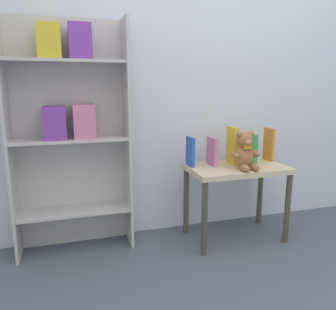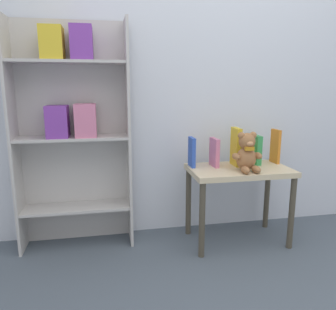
# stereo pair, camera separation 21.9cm
# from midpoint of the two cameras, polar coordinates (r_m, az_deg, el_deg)

# --- Properties ---
(wall_back) EXTENTS (4.80, 0.06, 2.50)m
(wall_back) POSITION_cam_midpoint_polar(r_m,az_deg,el_deg) (2.53, 10.08, 15.28)
(wall_back) COLOR silver
(wall_back) RESTS_ON ground_plane
(bookshelf_side) EXTENTS (0.75, 0.24, 1.52)m
(bookshelf_side) POSITION_cam_midpoint_polar(r_m,az_deg,el_deg) (2.24, -13.62, 5.77)
(bookshelf_side) COLOR #BCB7B2
(bookshelf_side) RESTS_ON ground_plane
(display_table) EXTENTS (0.69, 0.41, 0.54)m
(display_table) POSITION_cam_midpoint_polar(r_m,az_deg,el_deg) (2.36, 14.88, -4.16)
(display_table) COLOR beige
(display_table) RESTS_ON ground_plane
(teddy_bear) EXTENTS (0.20, 0.18, 0.26)m
(teddy_bear) POSITION_cam_midpoint_polar(r_m,az_deg,el_deg) (2.25, 16.33, 0.26)
(teddy_bear) COLOR #99663D
(teddy_bear) RESTS_ON display_table
(book_standing_blue) EXTENTS (0.03, 0.12, 0.21)m
(book_standing_blue) POSITION_cam_midpoint_polar(r_m,az_deg,el_deg) (2.29, 6.92, 0.47)
(book_standing_blue) COLOR #2D51B7
(book_standing_blue) RESTS_ON display_table
(book_standing_pink) EXTENTS (0.03, 0.14, 0.20)m
(book_standing_pink) POSITION_cam_midpoint_polar(r_m,az_deg,el_deg) (2.32, 10.78, 0.43)
(book_standing_pink) COLOR #D17093
(book_standing_pink) RESTS_ON display_table
(book_standing_yellow) EXTENTS (0.04, 0.14, 0.27)m
(book_standing_yellow) POSITION_cam_midpoint_polar(r_m,az_deg,el_deg) (2.38, 14.35, 1.38)
(book_standing_yellow) COLOR gold
(book_standing_yellow) RESTS_ON display_table
(book_standing_green) EXTENTS (0.04, 0.11, 0.21)m
(book_standing_green) POSITION_cam_midpoint_polar(r_m,az_deg,el_deg) (2.46, 17.59, 0.84)
(book_standing_green) COLOR #33934C
(book_standing_green) RESTS_ON display_table
(book_standing_orange) EXTENTS (0.02, 0.11, 0.25)m
(book_standing_orange) POSITION_cam_midpoint_polar(r_m,az_deg,el_deg) (2.55, 20.56, 1.42)
(book_standing_orange) COLOR orange
(book_standing_orange) RESTS_ON display_table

